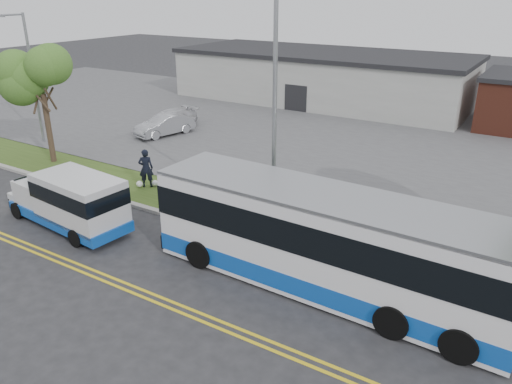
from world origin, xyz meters
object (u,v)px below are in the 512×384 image
Objects in this scene: shuttle_bus at (71,200)px; pedestrian at (146,168)px; tree_west at (40,74)px; streetlight_near at (274,105)px; transit_bus at (324,241)px; streetlight_far at (32,74)px; parked_car_a at (165,125)px; parked_car_b at (169,120)px.

shuttle_bus reaches higher than pedestrian.
streetlight_near is at bearing -1.80° from tree_west.
streetlight_far is at bearing 167.26° from transit_bus.
pedestrian is (11.45, -2.32, -3.39)m from streetlight_far.
tree_west is 1.06× the size of shuttle_bus.
pedestrian is 0.47× the size of parked_car_a.
streetlight_far is 14.36m from shuttle_bus.
streetlight_far is at bearing -119.37° from parked_car_b.
pedestrian is 9.63m from parked_car_a.
streetlight_far is 1.23× the size of shuttle_bus.
streetlight_near reaches higher than pedestrian.
parked_car_b is (-17.84, 12.70, -0.96)m from transit_bus.
tree_west reaches higher than parked_car_a.
shuttle_bus is 0.53× the size of transit_bus.
transit_bus is at bearing -14.34° from streetlight_far.
shuttle_bus is at bearing -49.61° from parked_car_a.
streetlight_far is at bearing 153.96° from shuttle_bus.
streetlight_near is 0.77× the size of transit_bus.
streetlight_far is 1.90× the size of parked_car_a.
parked_car_a is (5.78, 5.47, -3.68)m from streetlight_far.
streetlight_near is 1.19× the size of streetlight_far.
tree_west is 19.43m from transit_bus.
parked_car_b is at bearing 54.32° from streetlight_far.
transit_bus is 6.22× the size of pedestrian.
parked_car_a is (-5.67, 7.78, -0.30)m from pedestrian.
pedestrian is (7.45, -0.10, -4.03)m from tree_west.
streetlight_far is at bearing 171.95° from streetlight_near.
shuttle_bus is (7.97, -5.06, -3.83)m from tree_west.
parked_car_a is at bearing 43.41° from streetlight_far.
streetlight_near is (15.00, -0.47, 0.11)m from tree_west.
pedestrian is at bearing 101.24° from shuttle_bus.
transit_bus is 11.89m from pedestrian.
streetlight_near is at bearing -17.19° from parked_car_a.
streetlight_far reaches higher than transit_bus.
streetlight_far is 23.68m from transit_bus.
pedestrian is at bearing -48.42° from parked_car_b.
parked_car_b is (-6.50, 9.20, -0.33)m from pedestrian.
pedestrian is at bearing 177.18° from streetlight_near.
shuttle_bus is at bearing 57.40° from pedestrian.
parked_car_b is at bearing 146.14° from transit_bus.
streetlight_near is 19.20m from streetlight_far.
streetlight_near is 2.26× the size of parked_car_a.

